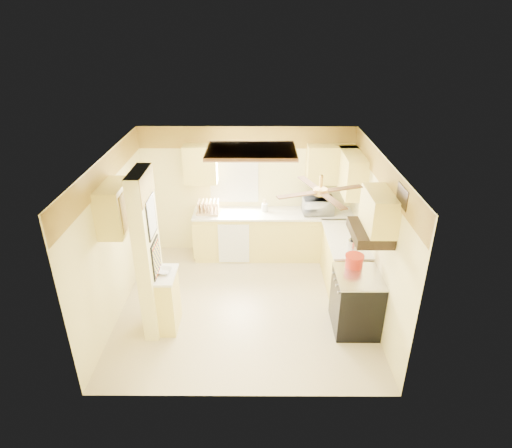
{
  "coord_description": "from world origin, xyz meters",
  "views": [
    {
      "loc": [
        0.2,
        -5.77,
        4.3
      ],
      "look_at": [
        0.17,
        0.35,
        1.31
      ],
      "focal_mm": 30.0,
      "sensor_mm": 36.0,
      "label": 1
    }
  ],
  "objects_px": {
    "dutch_oven": "(354,261)",
    "kettle": "(353,246)",
    "microwave": "(318,205)",
    "stove": "(356,302)",
    "bowl": "(164,271)"
  },
  "relations": [
    {
      "from": "microwave",
      "to": "dutch_oven",
      "type": "distance_m",
      "value": 1.89
    },
    {
      "from": "microwave",
      "to": "bowl",
      "type": "height_order",
      "value": "microwave"
    },
    {
      "from": "microwave",
      "to": "kettle",
      "type": "height_order",
      "value": "microwave"
    },
    {
      "from": "microwave",
      "to": "kettle",
      "type": "xyz_separation_m",
      "value": [
        0.36,
        -1.48,
        -0.05
      ]
    },
    {
      "from": "stove",
      "to": "microwave",
      "type": "relative_size",
      "value": 1.62
    },
    {
      "from": "stove",
      "to": "bowl",
      "type": "relative_size",
      "value": 4.08
    },
    {
      "from": "dutch_oven",
      "to": "kettle",
      "type": "bearing_deg",
      "value": 82.28
    },
    {
      "from": "microwave",
      "to": "kettle",
      "type": "distance_m",
      "value": 1.52
    },
    {
      "from": "stove",
      "to": "dutch_oven",
      "type": "relative_size",
      "value": 3.26
    },
    {
      "from": "bowl",
      "to": "stove",
      "type": "bearing_deg",
      "value": -0.6
    },
    {
      "from": "microwave",
      "to": "bowl",
      "type": "bearing_deg",
      "value": 37.19
    },
    {
      "from": "bowl",
      "to": "dutch_oven",
      "type": "relative_size",
      "value": 0.8
    },
    {
      "from": "dutch_oven",
      "to": "kettle",
      "type": "relative_size",
      "value": 1.18
    },
    {
      "from": "stove",
      "to": "microwave",
      "type": "xyz_separation_m",
      "value": [
        -0.34,
        2.13,
        0.64
      ]
    },
    {
      "from": "microwave",
      "to": "bowl",
      "type": "distance_m",
      "value": 3.25
    }
  ]
}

